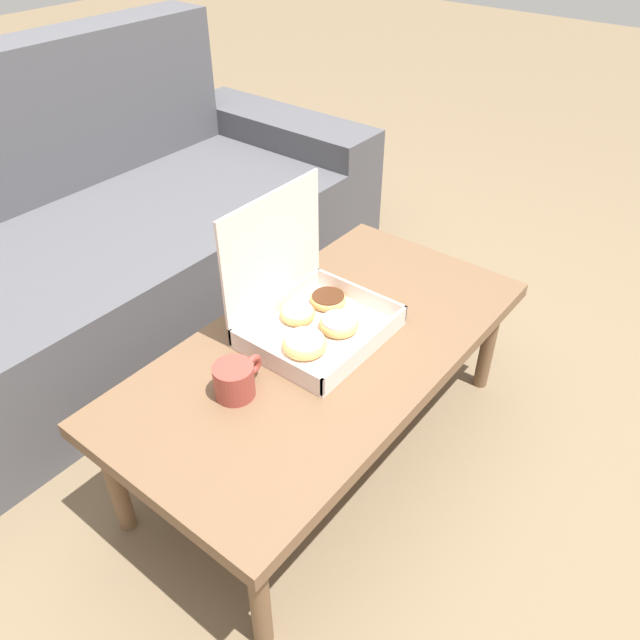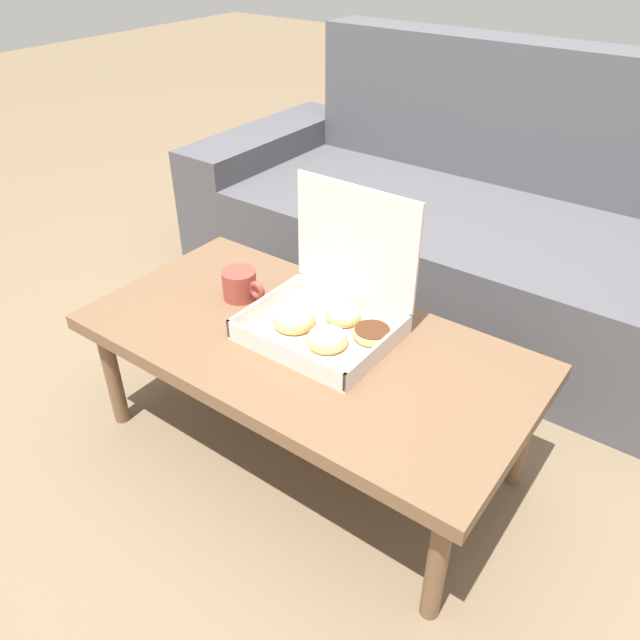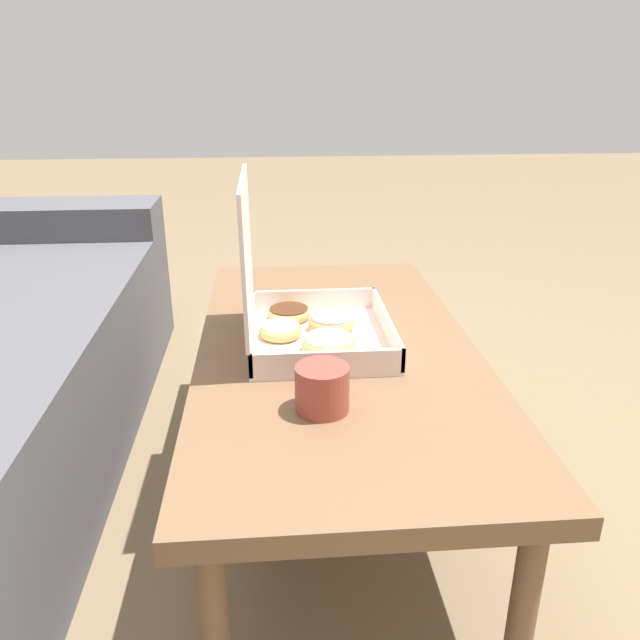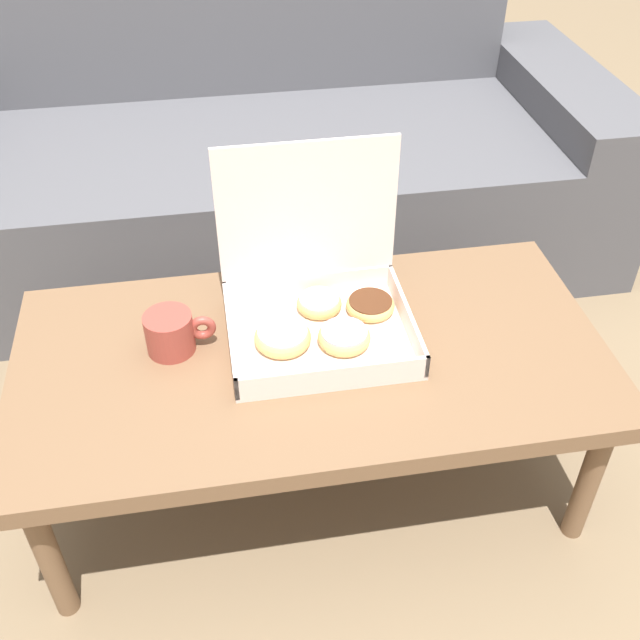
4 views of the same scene
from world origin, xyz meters
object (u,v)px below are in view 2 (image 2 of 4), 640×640
(couch, at_px, (472,230))
(pastry_box, at_px, (331,310))
(coffee_table, at_px, (305,351))
(coffee_mug, at_px, (240,285))

(couch, xyz_separation_m, pastry_box, (0.03, -0.95, 0.15))
(pastry_box, bearing_deg, couch, 91.73)
(coffee_table, height_order, pastry_box, pastry_box)
(coffee_table, distance_m, coffee_mug, 0.28)
(couch, relative_size, coffee_mug, 15.27)
(pastry_box, bearing_deg, coffee_mug, -175.99)
(coffee_table, relative_size, coffee_mug, 8.45)
(pastry_box, xyz_separation_m, coffee_mug, (-0.30, -0.02, -0.02))
(couch, relative_size, pastry_box, 5.82)
(coffee_mug, bearing_deg, pastry_box, 4.01)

